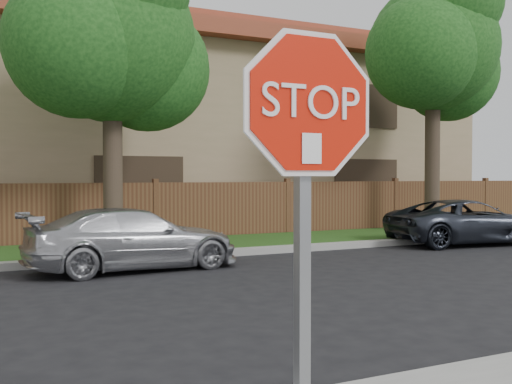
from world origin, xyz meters
TOP-DOWN VIEW (x-y plane):
  - tree_mid at (2.52, 9.57)m, footprint 4.80×3.90m
  - tree_right at (12.02, 9.57)m, footprint 4.80×3.90m
  - stop_sign at (0.99, -1.48)m, footprint 1.01×0.13m
  - sedan_right at (2.32, 7.14)m, footprint 4.16×1.95m
  - sedan_far_right at (11.19, 7.49)m, footprint 4.42×2.52m

SIDE VIEW (x-z plane):
  - sedan_far_right at x=11.19m, z-range 0.00..1.16m
  - sedan_right at x=2.32m, z-range 0.00..1.17m
  - stop_sign at x=0.99m, z-range 0.55..3.11m
  - tree_mid at x=2.52m, z-range 1.20..8.55m
  - tree_right at x=12.02m, z-range 1.47..9.67m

